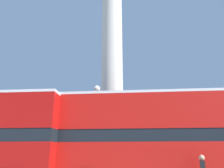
% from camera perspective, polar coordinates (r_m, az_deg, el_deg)
% --- Properties ---
extents(monument_column, '(4.87, 4.87, 20.59)m').
position_cam_1_polar(monument_column, '(17.81, 0.00, -0.44)').
color(monument_column, beige).
rests_on(monument_column, ground_plane).
extents(bus_b, '(11.13, 3.09, 4.40)m').
position_cam_1_polar(bus_b, '(10.94, 15.25, -13.07)').
color(bus_b, '#B7140F').
rests_on(bus_b, ground_plane).
extents(street_lamp, '(0.41, 0.41, 5.94)m').
position_cam_1_polar(street_lamp, '(13.90, -4.18, -10.95)').
color(street_lamp, black).
rests_on(street_lamp, ground_plane).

